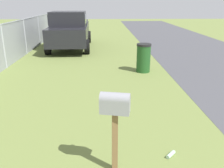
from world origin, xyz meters
TOP-DOWN VIEW (x-y plane):
  - mailbox at (4.85, 0.23)m, footprint 0.29×0.47m
  - pickup_truck at (15.68, 2.29)m, footprint 5.59×2.40m
  - trash_bin at (10.62, -1.15)m, footprint 0.55×0.55m
  - litter_bottle_far_scatter at (5.18, -0.78)m, footprint 0.21×0.20m
  - litter_can_near_hydrant at (7.29, -0.16)m, footprint 0.12×0.14m

SIDE VIEW (x-z plane):
  - litter_can_near_hydrant at x=7.29m, z-range 0.00..0.07m
  - litter_bottle_far_scatter at x=5.18m, z-range 0.00..0.07m
  - trash_bin at x=10.62m, z-range 0.00..1.10m
  - mailbox at x=4.85m, z-range 0.39..1.75m
  - pickup_truck at x=15.68m, z-range 0.06..2.15m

